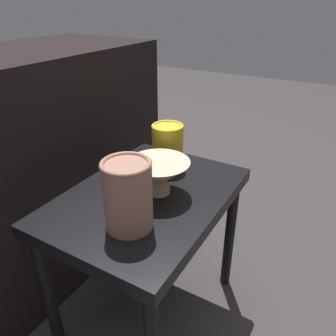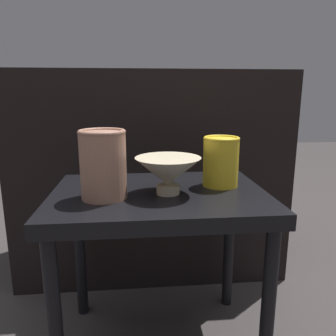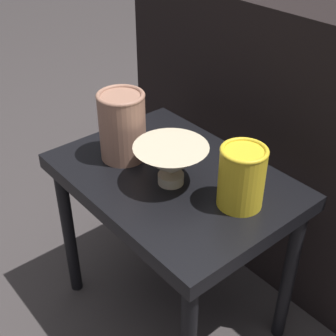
# 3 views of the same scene
# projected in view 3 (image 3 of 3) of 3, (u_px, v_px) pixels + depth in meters

# --- Properties ---
(ground_plane) EXTENTS (8.00, 8.00, 0.00)m
(ground_plane) POSITION_uv_depth(u_px,v_px,m) (172.00, 308.00, 1.44)
(ground_plane) COLOR #383333
(table) EXTENTS (0.60, 0.43, 0.50)m
(table) POSITION_uv_depth(u_px,v_px,m) (173.00, 196.00, 1.20)
(table) COLOR black
(table) RESTS_ON ground_plane
(couch_backdrop) EXTENTS (1.10, 0.50, 0.85)m
(couch_backdrop) POSITION_uv_depth(u_px,v_px,m) (304.00, 130.00, 1.50)
(couch_backdrop) COLOR black
(couch_backdrop) RESTS_ON ground_plane
(bowl) EXTENTS (0.18, 0.18, 0.10)m
(bowl) POSITION_uv_depth(u_px,v_px,m) (171.00, 161.00, 1.10)
(bowl) COLOR #C1B293
(bowl) RESTS_ON table
(vase_textured_left) EXTENTS (0.12, 0.12, 0.18)m
(vase_textured_left) POSITION_uv_depth(u_px,v_px,m) (122.00, 125.00, 1.18)
(vase_textured_left) COLOR #996B56
(vase_textured_left) RESTS_ON table
(vase_colorful_right) EXTENTS (0.11, 0.11, 0.15)m
(vase_colorful_right) POSITION_uv_depth(u_px,v_px,m) (242.00, 176.00, 1.02)
(vase_colorful_right) COLOR gold
(vase_colorful_right) RESTS_ON table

